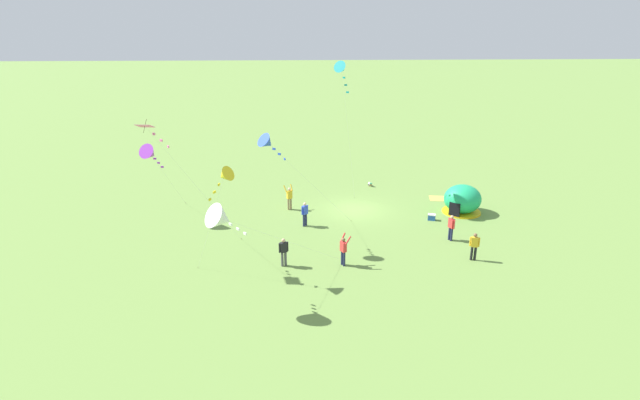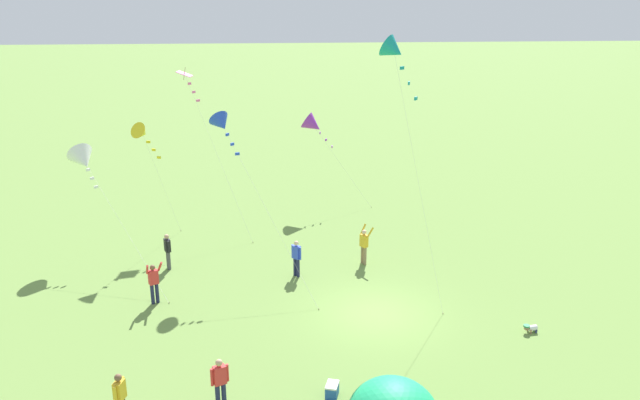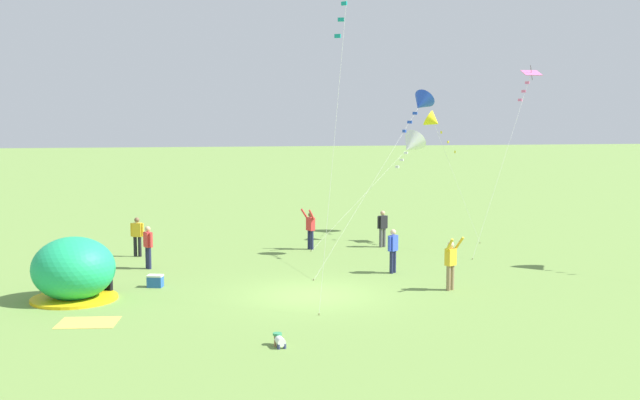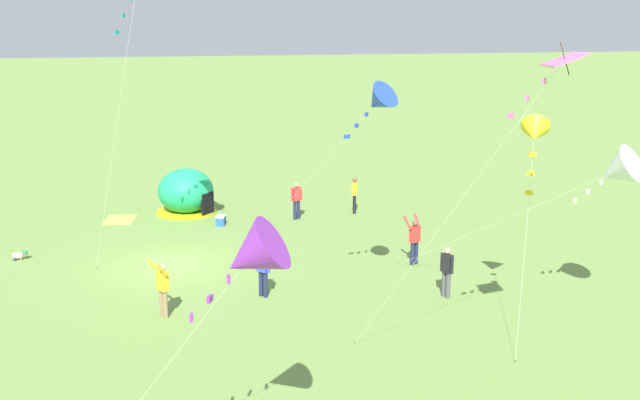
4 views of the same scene
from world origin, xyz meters
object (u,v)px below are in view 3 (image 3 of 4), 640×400
at_px(person_near_tent, 383,227).
at_px(kite_white, 411,145).
at_px(person_watching_sky, 393,249).
at_px(kite_yellow, 433,121).
at_px(kite_pink, 529,80).
at_px(toddler_crawling, 279,340).
at_px(person_with_toddler, 148,245).
at_px(person_flying_kite, 451,262).
at_px(kite_blue, 421,103).
at_px(person_strolling, 137,235).
at_px(cooler_box, 155,281).
at_px(popup_tent, 74,270).
at_px(person_arms_raised, 310,228).

height_order(person_near_tent, kite_white, kite_white).
xyz_separation_m(person_watching_sky, kite_yellow, (4.23, 7.15, 4.92)).
distance_m(kite_pink, kite_white, 7.04).
bearing_deg(toddler_crawling, person_with_toddler, 107.34).
relative_size(person_flying_kite, person_watching_sky, 1.10).
bearing_deg(kite_blue, kite_white, 74.57).
bearing_deg(person_strolling, kite_yellow, 5.86).
relative_size(toddler_crawling, kite_blue, 0.08).
distance_m(cooler_box, person_flying_kite, 10.47).
xyz_separation_m(popup_tent, toddler_crawling, (5.85, -6.51, -0.82)).
relative_size(popup_tent, person_watching_sky, 1.63).
bearing_deg(kite_blue, person_with_toddler, -178.25).
relative_size(person_arms_raised, person_with_toddler, 1.10).
bearing_deg(person_strolling, person_near_tent, 0.99).
bearing_deg(kite_pink, kite_white, 131.78).
xyz_separation_m(person_strolling, person_watching_sky, (9.84, -5.70, 0.00)).
bearing_deg(toddler_crawling, cooler_box, 112.37).
relative_size(person_watching_sky, kite_pink, 0.20).
xyz_separation_m(person_near_tent, person_with_toddler, (-10.66, -3.06, 0.00)).
height_order(person_arms_raised, kite_yellow, kite_yellow).
xyz_separation_m(person_with_toddler, kite_pink, (17.57, 2.46, 6.87)).
xyz_separation_m(popup_tent, person_flying_kite, (12.71, -1.21, 0.00)).
xyz_separation_m(popup_tent, kite_white, (15.68, 12.02, 3.64)).
bearing_deg(person_with_toddler, kite_white, 28.09).
relative_size(kite_pink, kite_white, 1.18).
relative_size(person_arms_raised, kite_blue, 0.26).
xyz_separation_m(popup_tent, kite_blue, (13.81, 5.23, 5.65)).
distance_m(person_with_toddler, kite_pink, 19.03).
bearing_deg(kite_white, toddler_crawling, -117.95).
distance_m(cooler_box, toddler_crawling, 8.55).
height_order(cooler_box, person_arms_raised, person_arms_raised).
relative_size(kite_blue, kite_pink, 0.85).
bearing_deg(toddler_crawling, popup_tent, 131.93).
bearing_deg(person_arms_raised, person_with_toddler, -156.52).
distance_m(person_strolling, kite_yellow, 14.97).
xyz_separation_m(kite_pink, kite_white, (-4.18, 4.68, -3.19)).
height_order(person_watching_sky, person_with_toddler, same).
bearing_deg(person_with_toddler, kite_blue, 1.75).
relative_size(toddler_crawling, kite_yellow, 0.09).
xyz_separation_m(person_flying_kite, person_strolling, (-10.93, 8.96, -0.03)).
bearing_deg(person_with_toddler, person_strolling, 100.18).
bearing_deg(cooler_box, kite_pink, 18.99).
height_order(popup_tent, person_strolling, popup_tent).
relative_size(cooler_box, kite_yellow, 0.10).
relative_size(person_with_toddler, kite_white, 0.24).
relative_size(person_near_tent, person_watching_sky, 1.00).
distance_m(popup_tent, person_arms_raised, 12.45).
height_order(person_arms_raised, kite_blue, kite_blue).
xyz_separation_m(toddler_crawling, kite_yellow, (10.00, 15.70, 5.70)).
bearing_deg(person_flying_kite, person_with_toddler, 149.68).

